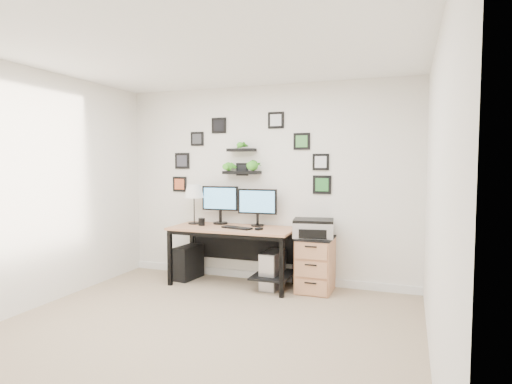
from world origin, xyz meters
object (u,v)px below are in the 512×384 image
at_px(table_lamp, 194,192).
at_px(pc_tower_grey, 273,270).
at_px(mug, 202,222).
at_px(printer, 313,228).
at_px(file_cabinet, 315,264).
at_px(desk, 236,237).
at_px(pc_tower_black, 189,262).
at_px(monitor_left, 220,202).
at_px(monitor_right, 257,204).

distance_m(table_lamp, pc_tower_grey, 1.49).
xyz_separation_m(mug, printer, (1.48, 0.09, -0.02)).
bearing_deg(file_cabinet, mug, -176.57).
relative_size(desk, file_cabinet, 2.39).
height_order(desk, pc_tower_black, desk).
height_order(mug, pc_tower_black, mug).
bearing_deg(monitor_left, printer, -5.85).
bearing_deg(pc_tower_grey, desk, -178.98).
bearing_deg(monitor_left, desk, -31.29).
distance_m(mug, pc_tower_black, 0.62).
bearing_deg(desk, pc_tower_grey, 1.02).
distance_m(monitor_right, mug, 0.78).
relative_size(monitor_right, file_cabinet, 0.79).
distance_m(desk, monitor_right, 0.50).
distance_m(pc_tower_black, file_cabinet, 1.74).
xyz_separation_m(table_lamp, printer, (1.65, -0.03, -0.40)).
bearing_deg(file_cabinet, desk, -176.76).
xyz_separation_m(monitor_left, table_lamp, (-0.34, -0.10, 0.13)).
bearing_deg(table_lamp, pc_tower_black, -136.13).
bearing_deg(mug, monitor_left, 52.51).
height_order(table_lamp, printer, table_lamp).
distance_m(desk, mug, 0.51).
xyz_separation_m(table_lamp, pc_tower_grey, (1.15, -0.08, -0.95)).
bearing_deg(monitor_left, table_lamp, -163.19).
relative_size(mug, file_cabinet, 0.15).
bearing_deg(mug, desk, 3.84).
height_order(monitor_right, printer, monitor_right).
bearing_deg(monitor_right, pc_tower_black, -171.26).
distance_m(desk, monitor_left, 0.56).
relative_size(mug, pc_tower_black, 0.22).
bearing_deg(table_lamp, desk, -7.48).
xyz_separation_m(monitor_right, mug, (-0.71, -0.21, -0.24)).
height_order(mug, pc_tower_grey, mug).
height_order(desk, monitor_left, monitor_left).
xyz_separation_m(desk, pc_tower_grey, (0.49, 0.01, -0.39)).
distance_m(desk, printer, 1.02).
height_order(monitor_left, table_lamp, table_lamp).
relative_size(desk, pc_tower_grey, 3.36).
bearing_deg(monitor_right, desk, -143.05).
distance_m(monitor_right, table_lamp, 0.90).
bearing_deg(printer, monitor_right, 171.27).
distance_m(monitor_right, printer, 0.82).
height_order(monitor_left, pc_tower_black, monitor_left).
height_order(monitor_right, mug, monitor_right).
relative_size(desk, monitor_right, 3.04).
relative_size(monitor_left, table_lamp, 0.95).
xyz_separation_m(pc_tower_black, pc_tower_grey, (1.20, -0.02, 0.01)).
bearing_deg(desk, table_lamp, 172.52).
relative_size(table_lamp, printer, 1.00).
xyz_separation_m(monitor_right, file_cabinet, (0.80, -0.11, -0.71)).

